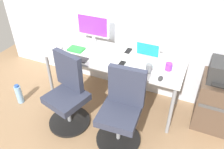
# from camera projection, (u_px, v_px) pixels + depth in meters

# --- Properties ---
(ground_plane) EXTENTS (5.28, 5.28, 0.00)m
(ground_plane) POSITION_uv_depth(u_px,v_px,m) (113.00, 99.00, 3.34)
(ground_plane) COLOR #9E7A56
(back_wall) EXTENTS (4.40, 0.04, 2.60)m
(back_wall) POSITION_uv_depth(u_px,v_px,m) (127.00, 5.00, 2.90)
(back_wall) COLOR silver
(back_wall) RESTS_ON ground
(desk) EXTENTS (1.83, 0.68, 0.75)m
(desk) POSITION_uv_depth(u_px,v_px,m) (114.00, 60.00, 2.94)
(desk) COLOR silver
(desk) RESTS_ON ground
(office_chair_left) EXTENTS (0.54, 0.54, 0.94)m
(office_chair_left) POSITION_uv_depth(u_px,v_px,m) (68.00, 94.00, 2.78)
(office_chair_left) COLOR black
(office_chair_left) RESTS_ON ground
(office_chair_right) EXTENTS (0.54, 0.54, 0.94)m
(office_chair_right) POSITION_uv_depth(u_px,v_px,m) (121.00, 111.00, 2.54)
(office_chair_right) COLOR black
(office_chair_right) RESTS_ON ground
(side_cabinet) EXTENTS (0.46, 0.51, 0.67)m
(side_cabinet) POSITION_uv_depth(u_px,v_px,m) (216.00, 102.00, 2.79)
(side_cabinet) COLOR brown
(side_cabinet) RESTS_ON ground
(water_bottle_on_floor) EXTENTS (0.09, 0.09, 0.31)m
(water_bottle_on_floor) POSITION_uv_depth(u_px,v_px,m) (19.00, 94.00, 3.21)
(water_bottle_on_floor) COLOR #8CBFF2
(water_bottle_on_floor) RESTS_ON ground
(desktop_monitor) EXTENTS (0.48, 0.18, 0.43)m
(desktop_monitor) POSITION_uv_depth(u_px,v_px,m) (93.00, 27.00, 3.04)
(desktop_monitor) COLOR silver
(desktop_monitor) RESTS_ON desk
(open_laptop) EXTENTS (0.31, 0.26, 0.23)m
(open_laptop) POSITION_uv_depth(u_px,v_px,m) (145.00, 57.00, 2.77)
(open_laptop) COLOR silver
(open_laptop) RESTS_ON desk
(keyboard_by_monitor) EXTENTS (0.34, 0.12, 0.02)m
(keyboard_by_monitor) POSITION_uv_depth(u_px,v_px,m) (75.00, 58.00, 2.84)
(keyboard_by_monitor) COLOR #2D2D2D
(keyboard_by_monitor) RESTS_ON desk
(keyboard_by_laptop) EXTENTS (0.34, 0.12, 0.02)m
(keyboard_by_laptop) POSITION_uv_depth(u_px,v_px,m) (117.00, 55.00, 2.90)
(keyboard_by_laptop) COLOR silver
(keyboard_by_laptop) RESTS_ON desk
(mouse_by_monitor) EXTENTS (0.06, 0.10, 0.03)m
(mouse_by_monitor) POSITION_uv_depth(u_px,v_px,m) (160.00, 78.00, 2.47)
(mouse_by_monitor) COLOR #2D2D2D
(mouse_by_monitor) RESTS_ON desk
(mouse_by_laptop) EXTENTS (0.06, 0.10, 0.03)m
(mouse_by_laptop) POSITION_uv_depth(u_px,v_px,m) (61.00, 48.00, 3.05)
(mouse_by_laptop) COLOR #B7B7B7
(mouse_by_laptop) RESTS_ON desk
(coffee_mug) EXTENTS (0.08, 0.08, 0.09)m
(coffee_mug) POSITION_uv_depth(u_px,v_px,m) (169.00, 67.00, 2.61)
(coffee_mug) COLOR purple
(coffee_mug) RESTS_ON desk
(pen_cup) EXTENTS (0.07, 0.07, 0.10)m
(pen_cup) POSITION_uv_depth(u_px,v_px,m) (149.00, 68.00, 2.57)
(pen_cup) COLOR slate
(pen_cup) RESTS_ON desk
(phone_near_laptop) EXTENTS (0.07, 0.14, 0.01)m
(phone_near_laptop) POSITION_uv_depth(u_px,v_px,m) (122.00, 64.00, 2.73)
(phone_near_laptop) COLOR black
(phone_near_laptop) RESTS_ON desk
(phone_near_monitor) EXTENTS (0.07, 0.14, 0.01)m
(phone_near_monitor) POSITION_uv_depth(u_px,v_px,m) (129.00, 51.00, 3.00)
(phone_near_monitor) COLOR black
(phone_near_monitor) RESTS_ON desk
(notebook) EXTENTS (0.21, 0.15, 0.03)m
(notebook) POSITION_uv_depth(u_px,v_px,m) (76.00, 49.00, 3.02)
(notebook) COLOR green
(notebook) RESTS_ON desk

